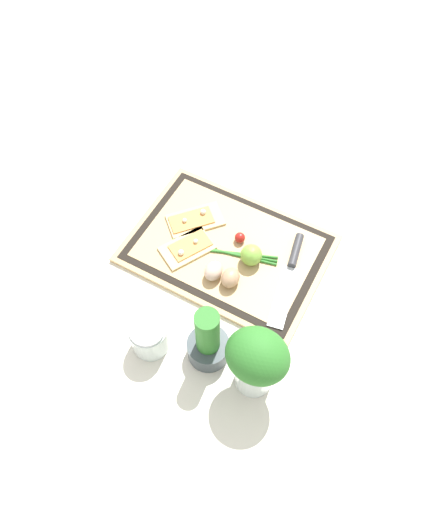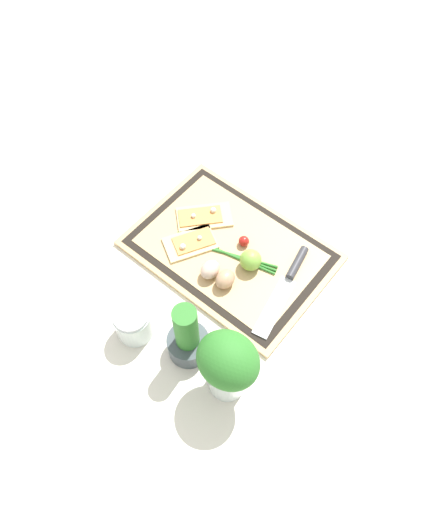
% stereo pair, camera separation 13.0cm
% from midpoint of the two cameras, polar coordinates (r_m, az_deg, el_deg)
% --- Properties ---
extents(ground_plane, '(6.00, 6.00, 0.00)m').
position_cam_midpoint_polar(ground_plane, '(1.34, 3.99, 0.31)').
color(ground_plane, silver).
extents(cutting_board, '(0.52, 0.37, 0.02)m').
position_cam_midpoint_polar(cutting_board, '(1.34, 4.00, 0.49)').
color(cutting_board, tan).
rests_on(cutting_board, ground_plane).
extents(pizza_slice_near, '(0.16, 0.17, 0.02)m').
position_cam_midpoint_polar(pizza_slice_near, '(1.38, 0.85, 4.33)').
color(pizza_slice_near, '#DBBC7F').
rests_on(pizza_slice_near, cutting_board).
extents(pizza_slice_far, '(0.14, 0.16, 0.02)m').
position_cam_midpoint_polar(pizza_slice_far, '(1.33, -0.52, 1.31)').
color(pizza_slice_far, '#DBBC7F').
rests_on(pizza_slice_far, cutting_board).
extents(knife, '(0.08, 0.28, 0.02)m').
position_cam_midpoint_polar(knife, '(1.30, 10.96, -2.46)').
color(knife, silver).
rests_on(knife, cutting_board).
extents(egg_brown, '(0.04, 0.06, 0.04)m').
position_cam_midpoint_polar(egg_brown, '(1.26, 3.61, -2.90)').
color(egg_brown, tan).
rests_on(egg_brown, cutting_board).
extents(egg_pink, '(0.04, 0.06, 0.04)m').
position_cam_midpoint_polar(egg_pink, '(1.27, 1.83, -1.80)').
color(egg_pink, beige).
rests_on(egg_pink, cutting_board).
extents(lime, '(0.06, 0.06, 0.06)m').
position_cam_midpoint_polar(lime, '(1.28, 6.46, -0.69)').
color(lime, '#7FB742').
rests_on(lime, cutting_board).
extents(cherry_tomato_red, '(0.03, 0.03, 0.03)m').
position_cam_midpoint_polar(cherry_tomato_red, '(1.33, 5.59, 1.49)').
color(cherry_tomato_red, red).
rests_on(cherry_tomato_red, cutting_board).
extents(scallion_bunch, '(0.28, 0.11, 0.01)m').
position_cam_midpoint_polar(scallion_bunch, '(1.32, 3.50, 0.12)').
color(scallion_bunch, '#2D7528').
rests_on(scallion_bunch, cutting_board).
extents(herb_pot, '(0.10, 0.10, 0.20)m').
position_cam_midpoint_polar(herb_pot, '(1.15, -0.43, -9.64)').
color(herb_pot, '#3D474C').
rests_on(herb_pot, ground_plane).
extents(sauce_jar, '(0.09, 0.09, 0.09)m').
position_cam_midpoint_polar(sauce_jar, '(1.20, -6.75, -7.97)').
color(sauce_jar, silver).
rests_on(sauce_jar, ground_plane).
extents(herb_glass, '(0.14, 0.12, 0.21)m').
position_cam_midpoint_polar(herb_glass, '(1.07, 4.50, -12.60)').
color(herb_glass, silver).
rests_on(herb_glass, ground_plane).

